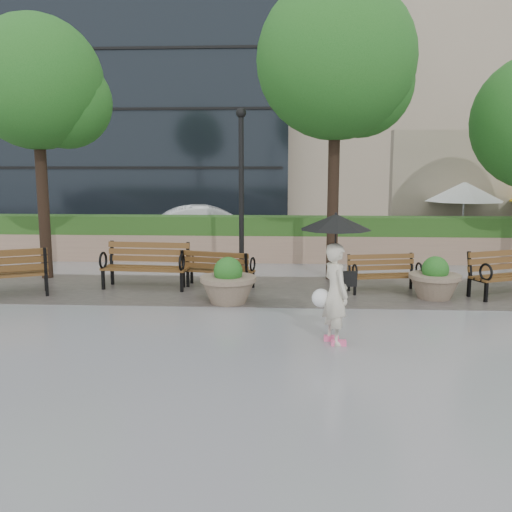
# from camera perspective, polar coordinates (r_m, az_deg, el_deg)

# --- Properties ---
(ground) EXTENTS (100.00, 100.00, 0.00)m
(ground) POSITION_cam_1_polar(r_m,az_deg,el_deg) (10.29, -2.43, -7.10)
(ground) COLOR gray
(ground) RESTS_ON ground
(cobble_strip) EXTENTS (28.00, 3.20, 0.01)m
(cobble_strip) POSITION_cam_1_polar(r_m,az_deg,el_deg) (13.18, -1.17, -3.42)
(cobble_strip) COLOR #383330
(cobble_strip) RESTS_ON ground
(hedge_wall) EXTENTS (24.00, 0.80, 1.35)m
(hedge_wall) POSITION_cam_1_polar(r_m,az_deg,el_deg) (17.00, -0.17, 1.70)
(hedge_wall) COLOR #9F7F66
(hedge_wall) RESTS_ON ground
(asphalt_street) EXTENTS (40.00, 7.00, 0.00)m
(asphalt_street) POSITION_cam_1_polar(r_m,az_deg,el_deg) (21.04, 0.46, 1.34)
(asphalt_street) COLOR black
(asphalt_street) RESTS_ON ground
(bldg_stone) EXTENTS (18.00, 10.00, 20.00)m
(bldg_stone) POSITION_cam_1_polar(r_m,az_deg,el_deg) (34.78, 19.38, 20.53)
(bldg_stone) COLOR tan
(bldg_stone) RESTS_ON ground
(bench_0) EXTENTS (2.15, 1.57, 1.08)m
(bench_0) POSITION_cam_1_polar(r_m,az_deg,el_deg) (13.61, -24.27, -2.49)
(bench_0) COLOR brown
(bench_0) RESTS_ON ground
(bench_1) EXTENTS (2.03, 0.95, 1.06)m
(bench_1) POSITION_cam_1_polar(r_m,az_deg,el_deg) (13.56, -10.94, -1.90)
(bench_1) COLOR brown
(bench_1) RESTS_ON ground
(bench_2) EXTENTS (1.76, 1.06, 0.89)m
(bench_2) POSITION_cam_1_polar(r_m,az_deg,el_deg) (13.41, -3.81, -2.09)
(bench_2) COLOR brown
(bench_2) RESTS_ON ground
(bench_3) EXTENTS (1.66, 0.93, 0.84)m
(bench_3) POSITION_cam_1_polar(r_m,az_deg,el_deg) (13.25, 12.63, -2.49)
(bench_3) COLOR brown
(bench_3) RESTS_ON ground
(bench_4) EXTENTS (1.98, 1.41, 0.99)m
(bench_4) POSITION_cam_1_polar(r_m,az_deg,el_deg) (13.70, 24.01, -2.50)
(bench_4) COLOR brown
(bench_4) RESTS_ON ground
(planter_left) EXTENTS (1.17, 1.17, 0.98)m
(planter_left) POSITION_cam_1_polar(r_m,az_deg,el_deg) (11.91, -2.79, -2.94)
(planter_left) COLOR #7F6B56
(planter_left) RESTS_ON ground
(planter_right) EXTENTS (1.11, 1.11, 0.93)m
(planter_right) POSITION_cam_1_polar(r_m,az_deg,el_deg) (12.89, 17.44, -2.51)
(planter_right) COLOR #7F6B56
(planter_right) RESTS_ON ground
(lamppost) EXTENTS (0.28, 0.28, 4.17)m
(lamppost) POSITION_cam_1_polar(r_m,az_deg,el_deg) (13.64, -1.47, 4.82)
(lamppost) COLOR black
(lamppost) RESTS_ON ground
(tree_0) EXTENTS (3.34, 3.23, 6.45)m
(tree_0) POSITION_cam_1_polar(r_m,az_deg,el_deg) (15.39, -20.45, 15.42)
(tree_0) COLOR black
(tree_0) RESTS_ON ground
(tree_1) EXTENTS (3.83, 3.81, 7.24)m
(tree_1) POSITION_cam_1_polar(r_m,az_deg,el_deg) (14.53, 8.60, 18.27)
(tree_1) COLOR black
(tree_1) RESTS_ON ground
(patio_umb_white) EXTENTS (2.50, 2.50, 2.30)m
(patio_umb_white) POSITION_cam_1_polar(r_m,az_deg,el_deg) (19.46, 20.11, 6.02)
(patio_umb_white) COLOR black
(patio_umb_white) RESTS_ON ground
(car_right) EXTENTS (4.55, 2.45, 1.43)m
(car_right) POSITION_cam_1_polar(r_m,az_deg,el_deg) (20.30, -4.63, 3.04)
(car_right) COLOR white
(car_right) RESTS_ON ground
(pedestrian) EXTENTS (1.14, 1.14, 2.10)m
(pedestrian) POSITION_cam_1_polar(r_m,az_deg,el_deg) (9.20, 7.94, -0.96)
(pedestrian) COLOR beige
(pedestrian) RESTS_ON ground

